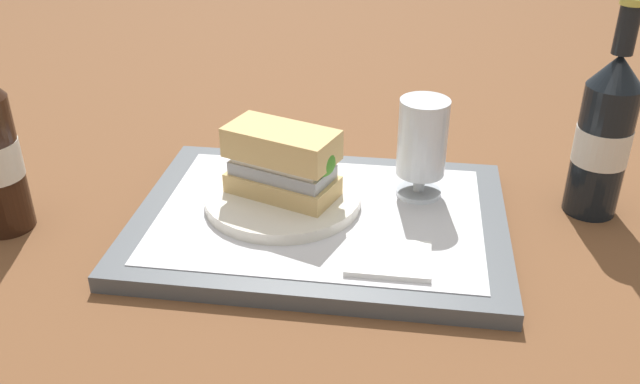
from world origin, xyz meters
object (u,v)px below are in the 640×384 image
sandwich (284,162)px  beer_bottle (604,134)px  beer_glass (422,143)px  plate (283,198)px

sandwich → beer_bottle: 0.38m
beer_glass → sandwich: bearing=-163.4°
plate → sandwich: 0.05m
beer_glass → beer_bottle: bearing=7.1°
sandwich → beer_bottle: bearing=31.2°
plate → beer_bottle: size_ratio=0.71×
beer_glass → beer_bottle: (0.21, 0.03, 0.01)m
plate → beer_bottle: beer_bottle is taller
plate → sandwich: sandwich is taller
sandwich → beer_glass: beer_glass is taller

